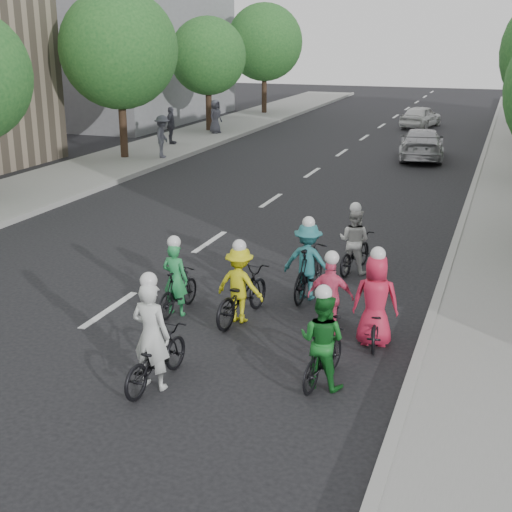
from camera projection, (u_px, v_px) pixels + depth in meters
The scene contains 21 objects.
ground at pixel (109, 310), 14.02m from camera, with size 120.00×120.00×0.00m, color black.
sidewalk_left at pixel (60, 181), 25.55m from camera, with size 4.00×80.00×0.15m, color gray.
curb_left at pixel (107, 185), 24.91m from camera, with size 0.18×80.00×0.18m, color #999993.
curb_right at pixel (465, 213), 21.02m from camera, with size 0.18×80.00×0.18m, color #999993.
bldg_sw at pixel (116, 52), 43.08m from camera, with size 10.00×14.00×8.00m, color slate.
tree_l_3 at pixel (119, 49), 28.75m from camera, with size 4.80×4.80×6.93m.
tree_l_4 at pixel (208, 56), 36.99m from camera, with size 4.00×4.00×5.97m.
tree_l_5 at pixel (264, 42), 44.90m from camera, with size 4.80×4.80×6.93m.
cyclist_0 at pixel (154, 349), 10.89m from camera, with size 0.73×1.74×1.87m.
cyclist_1 at pixel (323, 347), 10.91m from camera, with size 0.81×1.53×1.65m.
cyclist_2 at pixel (241, 291), 13.37m from camera, with size 1.01×1.94×1.61m.
cyclist_3 at pixel (331, 303), 12.82m from camera, with size 0.86×1.52×1.57m.
cyclist_4 at pixel (376, 310), 12.36m from camera, with size 0.86×1.58×1.78m.
cyclist_5 at pixel (177, 286), 13.71m from camera, with size 0.55×1.49×1.58m.
cyclist_6 at pixel (354, 247), 16.09m from camera, with size 0.84×1.70×1.63m.
cyclist_7 at pixel (308, 266), 14.48m from camera, with size 1.05×1.85×1.74m.
follow_car_lead at pixel (422, 144), 30.24m from camera, with size 1.81×4.45×1.29m, color #AAABAF.
follow_car_trail at pixel (421, 116), 40.05m from camera, with size 1.46×3.62×1.23m, color white.
spectator_0 at pixel (163, 137), 29.62m from camera, with size 1.14×0.65×1.76m, color #555663.
spectator_1 at pixel (171, 125), 33.22m from camera, with size 1.01×0.42×1.72m, color #494955.
spectator_2 at pixel (215, 116), 36.73m from camera, with size 0.83×0.54×1.71m, color #494955.
Camera 1 is at (7.13, -11.30, 5.26)m, focal length 50.00 mm.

